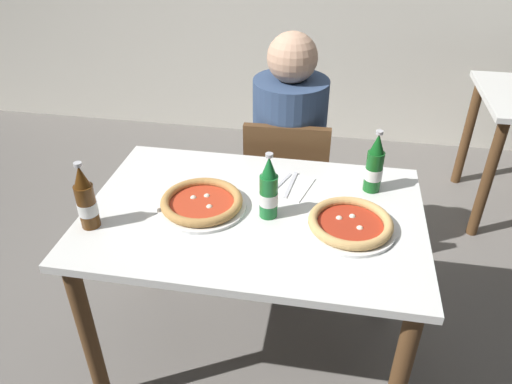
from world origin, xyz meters
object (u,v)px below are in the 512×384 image
object	(u,v)px
beer_bottle_center	(269,190)
napkin_with_cutlery	(286,185)
diner_seated	(288,162)
beer_bottle_right	(86,200)
pizza_margherita_near	(350,224)
beer_bottle_left	(374,166)
dining_table_main	(254,236)
chair_behind_table	(287,186)
pizza_marinara_far	(202,203)

from	to	relation	value
beer_bottle_center	napkin_with_cutlery	world-z (taller)	beer_bottle_center
diner_seated	beer_bottle_center	world-z (taller)	diner_seated
beer_bottle_right	diner_seated	bearing A→B (deg)	55.24
pizza_margherita_near	beer_bottle_left	bearing A→B (deg)	73.87
dining_table_main	pizza_margherita_near	bearing A→B (deg)	-7.24
chair_behind_table	beer_bottle_center	size ratio (longest dim) A/B	3.44
pizza_margherita_near	beer_bottle_center	world-z (taller)	beer_bottle_center
diner_seated	napkin_with_cutlery	bearing A→B (deg)	-84.95
beer_bottle_left	napkin_with_cutlery	xyz separation A→B (m)	(-0.32, -0.03, -0.10)
beer_bottle_left	beer_bottle_right	world-z (taller)	same
dining_table_main	chair_behind_table	bearing A→B (deg)	85.11
pizza_marinara_far	napkin_with_cutlery	xyz separation A→B (m)	(0.28, 0.20, -0.02)
pizza_margherita_near	beer_bottle_left	size ratio (longest dim) A/B	1.25
pizza_margherita_near	beer_bottle_center	distance (m)	0.30
dining_table_main	diner_seated	bearing A→B (deg)	85.69
beer_bottle_left	beer_bottle_center	size ratio (longest dim) A/B	1.00
beer_bottle_left	beer_bottle_right	xyz separation A→B (m)	(-0.95, -0.40, 0.00)
chair_behind_table	beer_bottle_left	bearing A→B (deg)	130.96
pizza_margherita_near	beer_bottle_center	bearing A→B (deg)	174.07
chair_behind_table	pizza_marinara_far	world-z (taller)	chair_behind_table
diner_seated	beer_bottle_center	bearing A→B (deg)	-89.53
napkin_with_cutlery	pizza_marinara_far	bearing A→B (deg)	-144.32
diner_seated	napkin_with_cutlery	distance (m)	0.50
pizza_marinara_far	beer_bottle_right	bearing A→B (deg)	-154.01
beer_bottle_right	pizza_marinara_far	bearing A→B (deg)	25.99
pizza_marinara_far	beer_bottle_left	world-z (taller)	beer_bottle_left
pizza_margherita_near	beer_bottle_right	distance (m)	0.89
pizza_marinara_far	pizza_margherita_near	bearing A→B (deg)	-3.64
chair_behind_table	napkin_with_cutlery	distance (m)	0.50
chair_behind_table	beer_bottle_right	xyz separation A→B (m)	(-0.58, -0.79, 0.37)
pizza_margherita_near	beer_bottle_left	distance (m)	0.29
pizza_marinara_far	napkin_with_cutlery	distance (m)	0.34
diner_seated	beer_bottle_right	distance (m)	1.06
beer_bottle_left	beer_bottle_right	distance (m)	1.03
diner_seated	napkin_with_cutlery	xyz separation A→B (m)	(0.04, -0.47, 0.17)
beer_bottle_center	beer_bottle_right	xyz separation A→B (m)	(-0.59, -0.16, 0.00)
dining_table_main	diner_seated	size ratio (longest dim) A/B	0.99
pizza_marinara_far	napkin_with_cutlery	bearing A→B (deg)	35.68
napkin_with_cutlery	dining_table_main	bearing A→B (deg)	-115.68
dining_table_main	pizza_margherita_near	distance (m)	0.37
pizza_margherita_near	beer_bottle_right	xyz separation A→B (m)	(-0.87, -0.13, 0.08)
pizza_margherita_near	pizza_marinara_far	distance (m)	0.53
dining_table_main	beer_bottle_left	world-z (taller)	beer_bottle_left
diner_seated	beer_bottle_left	world-z (taller)	diner_seated
chair_behind_table	beer_bottle_center	bearing A→B (deg)	88.32
pizza_margherita_near	napkin_with_cutlery	bearing A→B (deg)	136.78
beer_bottle_right	beer_bottle_center	bearing A→B (deg)	15.64
dining_table_main	beer_bottle_left	xyz separation A→B (m)	(0.42, 0.22, 0.22)
dining_table_main	beer_bottle_right	size ratio (longest dim) A/B	4.86
pizza_margherita_near	dining_table_main	bearing A→B (deg)	172.76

